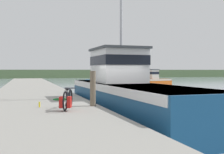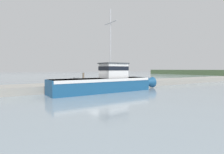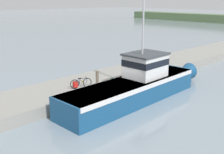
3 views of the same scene
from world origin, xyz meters
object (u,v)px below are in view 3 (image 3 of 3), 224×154
Objects in this scene: bicycle_touring at (79,83)px; water_bottle_on_curb at (82,81)px; mooring_post at (97,80)px; fishing_boat_main at (138,84)px.

water_bottle_on_curb is (-0.93, 1.04, -0.25)m from bicycle_touring.
water_bottle_on_curb is at bearing 174.18° from mooring_post.
water_bottle_on_curb is (-2.10, 0.21, -0.60)m from mooring_post.
bicycle_touring is 1.47m from mooring_post.
fishing_boat_main is 8.95× the size of bicycle_touring.
fishing_boat_main is 10.33× the size of mooring_post.
bicycle_touring is 7.67× the size of water_bottle_on_curb.
fishing_boat_main is at bearing 25.11° from water_bottle_on_curb.
mooring_post reaches higher than bicycle_touring.
fishing_boat_main is 4.68m from water_bottle_on_curb.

